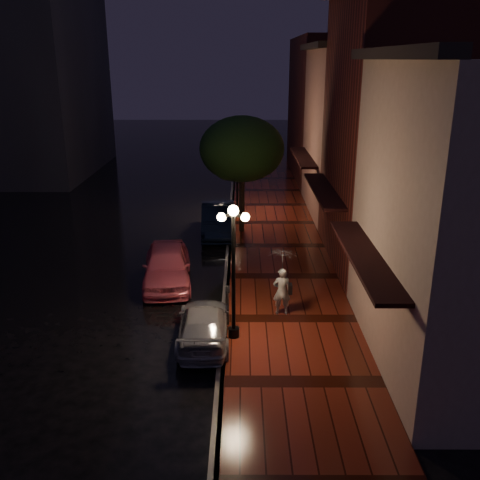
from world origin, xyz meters
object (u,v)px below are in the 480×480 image
(parking_meter, at_px, (228,301))
(navy_car, at_px, (218,220))
(pink_car, at_px, (167,265))
(streetlamp_near, at_px, (234,265))
(woman_with_umbrella, at_px, (282,272))
(silver_car, at_px, (204,325))
(street_tree, at_px, (242,151))
(streetlamp_far, at_px, (237,172))

(parking_meter, bearing_deg, navy_car, 94.94)
(pink_car, bearing_deg, streetlamp_near, -65.59)
(streetlamp_near, distance_m, woman_with_umbrella, 2.48)
(pink_car, bearing_deg, silver_car, -75.33)
(woman_with_umbrella, xyz_separation_m, parking_meter, (-1.82, -0.83, -0.70))
(navy_car, bearing_deg, silver_car, -93.03)
(silver_car, xyz_separation_m, parking_meter, (0.75, 0.83, 0.42))
(street_tree, bearing_deg, silver_car, -96.26)
(street_tree, height_order, woman_with_umbrella, street_tree)
(streetlamp_far, height_order, silver_car, streetlamp_far)
(pink_car, distance_m, navy_car, 6.56)
(silver_car, bearing_deg, navy_car, -91.50)
(street_tree, bearing_deg, parking_meter, -92.58)
(parking_meter, bearing_deg, silver_car, -131.30)
(woman_with_umbrella, bearing_deg, pink_car, -36.41)
(streetlamp_near, relative_size, pink_car, 0.95)
(street_tree, xyz_separation_m, pink_car, (-2.96, -6.44, -3.47))
(streetlamp_near, bearing_deg, parking_meter, 103.85)
(streetlamp_far, distance_m, street_tree, 3.44)
(silver_car, distance_m, parking_meter, 1.20)
(streetlamp_far, relative_size, navy_car, 0.91)
(streetlamp_far, relative_size, woman_with_umbrella, 1.85)
(street_tree, relative_size, silver_car, 1.47)
(pink_car, height_order, parking_meter, pink_car)
(street_tree, xyz_separation_m, silver_car, (-1.21, -11.01, -3.67))
(navy_car, bearing_deg, parking_meter, -88.76)
(streetlamp_near, distance_m, pink_car, 5.60)
(streetlamp_far, distance_m, silver_car, 14.20)
(streetlamp_far, bearing_deg, silver_car, -93.88)
(pink_car, height_order, navy_car, navy_car)
(streetlamp_far, relative_size, pink_car, 0.95)
(parking_meter, bearing_deg, streetlamp_near, -75.47)
(streetlamp_near, xyz_separation_m, woman_with_umbrella, (1.62, 1.64, -0.91))
(navy_car, bearing_deg, streetlamp_near, -88.03)
(pink_car, relative_size, navy_car, 0.96)
(silver_car, bearing_deg, parking_meter, -133.48)
(streetlamp_near, relative_size, streetlamp_far, 1.00)
(navy_car, height_order, woman_with_umbrella, woman_with_umbrella)
(silver_car, bearing_deg, pink_car, -70.51)
(streetlamp_far, height_order, pink_car, streetlamp_far)
(street_tree, distance_m, silver_car, 11.67)
(streetlamp_near, distance_m, silver_car, 2.24)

